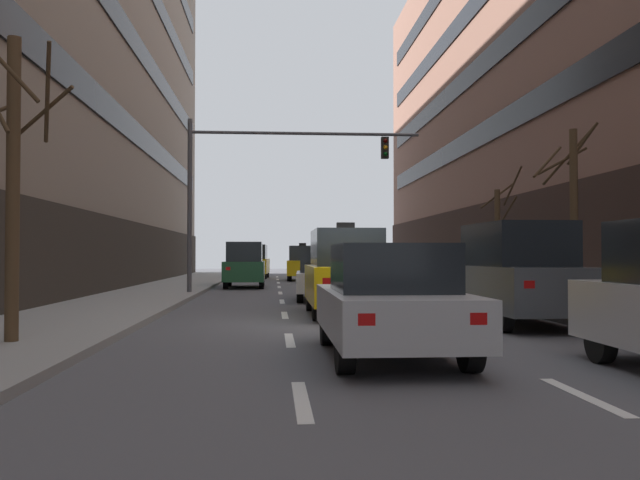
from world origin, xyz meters
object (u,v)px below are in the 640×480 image
Objects in this scene: taxi_driving_4 at (303,263)px; car_driving_0 at (323,277)px; street_tree_0 at (499,236)px; car_driving_1 at (245,265)px; traffic_signal_0 at (260,173)px; car_parked_3 at (413,273)px; car_driving_2 at (390,302)px; car_parked_2 at (452,279)px; street_tree_1 at (13,175)px; street_tree_2 at (573,209)px; taxi_driving_5 at (254,262)px; taxi_driving_3 at (346,273)px; car_parked_1 at (517,274)px.

car_driving_0 is at bearing -90.27° from taxi_driving_4.
street_tree_0 is (6.15, -17.54, 1.16)m from taxi_driving_4.
traffic_signal_0 is (0.82, -6.15, 3.63)m from car_driving_1.
car_parked_3 is at bearing -76.72° from taxi_driving_4.
car_driving_2 reaches higher than car_driving_0.
taxi_driving_4 is at bearing 89.73° from car_driving_0.
car_parked_2 reaches higher than car_driving_0.
car_parked_3 is at bearing 35.75° from car_driving_0.
car_driving_1 is 22.06m from car_driving_2.
car_driving_0 is at bearing 141.74° from car_parked_2.
street_tree_1 reaches higher than car_parked_2.
street_tree_2 is at bearing -57.88° from car_driving_1.
taxi_driving_5 is at bearing 89.75° from car_driving_1.
street_tree_0 is at bearing 44.81° from taxi_driving_3.
street_tree_1 is at bearing -124.10° from car_parked_3.
street_tree_1 is 13.49m from street_tree_2.
street_tree_0 is at bearing 44.24° from street_tree_1.
car_driving_0 is 5.77m from taxi_driving_3.
street_tree_1 is 1.01× the size of street_tree_2.
car_driving_0 is 9.05m from car_parked_1.
street_tree_2 reaches higher than taxi_driving_3.
street_tree_1 is at bearing -95.09° from taxi_driving_5.
street_tree_1 is (-6.02, -29.39, 1.79)m from taxi_driving_4.
street_tree_1 reaches higher than car_driving_0.
street_tree_1 reaches higher than street_tree_2.
street_tree_0 reaches higher than taxi_driving_4.
car_parked_2 is (0.00, 5.38, -0.29)m from car_parked_1.
traffic_signal_0 is 1.78× the size of street_tree_1.
car_parked_1 is 1.04× the size of car_parked_2.
car_parked_3 is 3.73m from street_tree_0.
car_parked_1 is at bearing -90.01° from car_parked_2.
car_parked_2 is 0.97× the size of car_parked_3.
traffic_signal_0 is at bearing 135.42° from car_parked_2.
street_tree_0 reaches higher than car_driving_2.
taxi_driving_5 is 20.09m from car_parked_3.
car_parked_3 is 0.52× the size of traffic_signal_0.
car_parked_1 is (3.64, 4.51, 0.28)m from car_driving_2.
street_tree_1 reaches higher than taxi_driving_3.
car_parked_1 is 9.01m from street_tree_0.
car_parked_2 is at bearing 89.99° from car_parked_1.
car_parked_2 is 0.91× the size of street_tree_2.
taxi_driving_4 is 0.98× the size of car_parked_2.
car_driving_1 is 20.90m from street_tree_1.
taxi_driving_4 is at bearing 81.21° from traffic_signal_0.
street_tree_2 reaches higher than taxi_driving_4.
car_driving_2 is 6.42m from street_tree_1.
car_driving_0 is 0.98× the size of car_parked_2.
traffic_signal_0 reaches higher than street_tree_0.
car_parked_1 reaches higher than car_driving_0.
car_driving_1 is at bearing 102.11° from taxi_driving_3.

